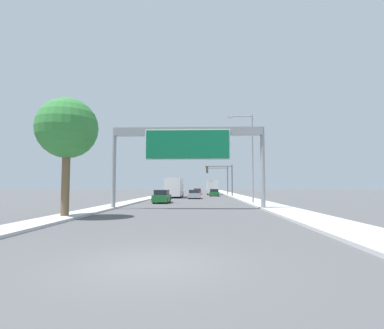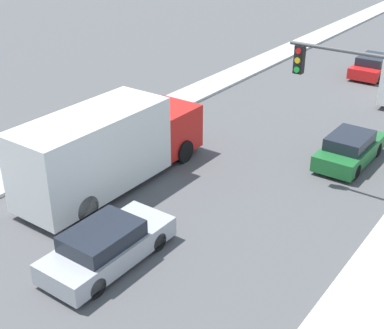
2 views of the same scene
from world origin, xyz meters
TOP-DOWN VIEW (x-y plane):
  - ground_plane at (0.00, 0.00)m, footprint 300.00×300.00m
  - sidewalk_right at (7.75, 60.00)m, footprint 3.00×120.00m
  - median_strip_left at (-7.25, 60.00)m, footprint 2.00×120.00m
  - sign_gantry at (0.00, 17.88)m, footprint 13.27×0.73m
  - car_near_left at (3.50, 51.03)m, footprint 1.77×4.27m
  - car_far_left at (0.00, 39.59)m, footprint 1.88×4.58m
  - car_mid_left at (0.00, 64.22)m, footprint 1.86×4.38m
  - car_far_right at (-3.50, 27.41)m, footprint 1.71×4.72m
  - truck_box_primary at (3.50, 61.43)m, footprint 2.46×7.23m
  - truck_box_secondary at (-3.50, 43.41)m, footprint 2.49×8.86m
  - traffic_light_near_intersection at (5.06, 48.00)m, footprint 5.13×0.32m
  - traffic_light_mid_block at (5.18, 58.00)m, footprint 4.92×0.32m
  - palm_tree_foreground at (-7.28, 10.66)m, footprint 3.82×3.82m
  - street_lamp_right at (6.52, 25.58)m, footprint 2.87×0.28m

SIDE VIEW (x-z plane):
  - ground_plane at x=0.00m, z-range 0.00..0.00m
  - sidewalk_right at x=7.75m, z-range 0.00..0.15m
  - median_strip_left at x=-7.25m, z-range 0.00..0.15m
  - car_mid_left at x=0.00m, z-range -0.03..1.34m
  - car_near_left at x=3.50m, z-range -0.03..1.34m
  - car_far_left at x=0.00m, z-range -0.03..1.35m
  - car_far_right at x=-3.50m, z-range -0.05..1.49m
  - truck_box_primary at x=3.50m, z-range 0.02..3.28m
  - truck_box_secondary at x=-3.50m, z-range 0.03..3.34m
  - traffic_light_near_intersection at x=5.06m, z-range 1.10..7.05m
  - traffic_light_mid_block at x=5.18m, z-range 1.12..7.32m
  - palm_tree_foreground at x=-7.28m, z-range 1.80..9.37m
  - sign_gantry at x=0.00m, z-range 2.23..9.30m
  - street_lamp_right at x=6.52m, z-range 0.85..10.81m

